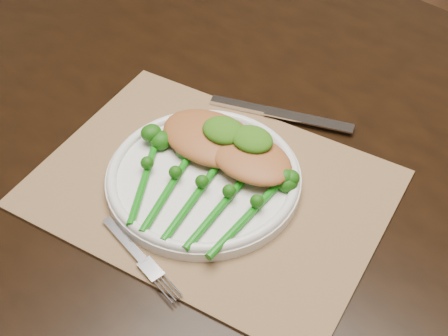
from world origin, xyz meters
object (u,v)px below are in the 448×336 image
Objects in this scene: placemat at (211,188)px; dinner_plate at (204,177)px; chicken_fillet_left at (210,138)px; broccolini_bundle at (194,199)px; dining_table at (251,278)px.

placemat is 1.74× the size of dinner_plate.
placemat is 0.02m from dinner_plate.
broccolini_bundle is at bearing -65.91° from chicken_fillet_left.
dinner_plate is at bearing 101.58° from broccolini_bundle.
dining_table is 0.41m from chicken_fillet_left.
broccolini_bundle is (0.04, -0.09, -0.01)m from chicken_fillet_left.
placemat is 0.05m from broccolini_bundle.
dinner_plate is 0.06m from chicken_fillet_left.
dining_table is 8.51× the size of broccolini_bundle.
dinner_plate is at bearing 169.50° from placemat.
dining_table is 6.97× the size of dinner_plate.
placemat is 0.07m from chicken_fillet_left.
placemat is at bearing 86.72° from broccolini_bundle.
chicken_fillet_left is at bearing 104.53° from broccolini_bundle.
placemat is 2.13× the size of broccolini_bundle.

